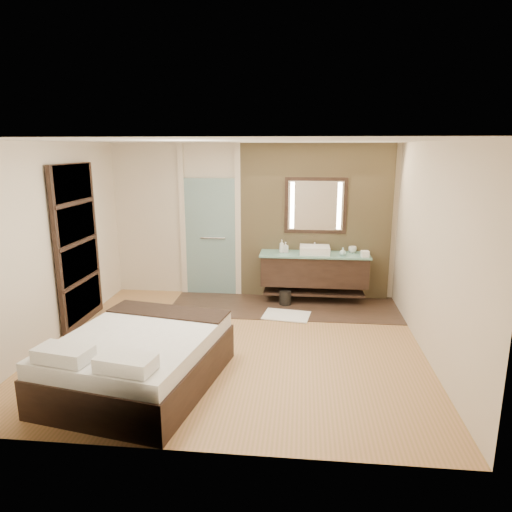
# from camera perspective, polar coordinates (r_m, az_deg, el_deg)

# --- Properties ---
(floor) EXTENTS (5.00, 5.00, 0.00)m
(floor) POSITION_cam_1_polar(r_m,az_deg,el_deg) (6.33, -2.70, -11.05)
(floor) COLOR #A17943
(floor) RESTS_ON ground
(tile_strip) EXTENTS (3.80, 1.30, 0.01)m
(tile_strip) POSITION_cam_1_polar(r_m,az_deg,el_deg) (7.76, 3.48, -6.31)
(tile_strip) COLOR #35271D
(tile_strip) RESTS_ON floor
(stone_wall) EXTENTS (2.60, 0.08, 2.70)m
(stone_wall) POSITION_cam_1_polar(r_m,az_deg,el_deg) (8.01, 7.39, 4.18)
(stone_wall) COLOR #9D865A
(stone_wall) RESTS_ON floor
(vanity) EXTENTS (1.85, 0.55, 0.88)m
(vanity) POSITION_cam_1_polar(r_m,az_deg,el_deg) (7.89, 7.27, -1.68)
(vanity) COLOR black
(vanity) RESTS_ON stone_wall
(mirror_unit) EXTENTS (1.06, 0.04, 0.96)m
(mirror_unit) POSITION_cam_1_polar(r_m,az_deg,el_deg) (7.92, 7.46, 6.26)
(mirror_unit) COLOR black
(mirror_unit) RESTS_ON stone_wall
(frosted_door) EXTENTS (1.10, 0.12, 2.70)m
(frosted_door) POSITION_cam_1_polar(r_m,az_deg,el_deg) (8.20, -5.70, 2.98)
(frosted_door) COLOR #B6E6E5
(frosted_door) RESTS_ON floor
(shoji_partition) EXTENTS (0.06, 1.20, 2.40)m
(shoji_partition) POSITION_cam_1_polar(r_m,az_deg,el_deg) (7.25, -21.40, 1.26)
(shoji_partition) COLOR black
(shoji_partition) RESTS_ON floor
(bed) EXTENTS (1.89, 2.20, 0.75)m
(bed) POSITION_cam_1_polar(r_m,az_deg,el_deg) (5.40, -14.40, -12.37)
(bed) COLOR black
(bed) RESTS_ON floor
(bath_mat) EXTENTS (0.79, 0.60, 0.02)m
(bath_mat) POSITION_cam_1_polar(r_m,az_deg,el_deg) (7.33, 3.82, -7.41)
(bath_mat) COLOR white
(bath_mat) RESTS_ON floor
(waste_bin) EXTENTS (0.25, 0.25, 0.25)m
(waste_bin) POSITION_cam_1_polar(r_m,az_deg,el_deg) (7.80, 3.68, -5.25)
(waste_bin) COLOR black
(waste_bin) RESTS_ON floor
(tissue_box) EXTENTS (0.13, 0.13, 0.10)m
(tissue_box) POSITION_cam_1_polar(r_m,az_deg,el_deg) (7.71, 13.47, 0.26)
(tissue_box) COLOR white
(tissue_box) RESTS_ON vanity
(soap_bottle_a) EXTENTS (0.10, 0.10, 0.22)m
(soap_bottle_a) POSITION_cam_1_polar(r_m,az_deg,el_deg) (7.83, 3.24, 1.25)
(soap_bottle_a) COLOR silver
(soap_bottle_a) RESTS_ON vanity
(soap_bottle_b) EXTENTS (0.11, 0.11, 0.18)m
(soap_bottle_b) POSITION_cam_1_polar(r_m,az_deg,el_deg) (7.83, 3.70, 1.11)
(soap_bottle_b) COLOR #B2B2B2
(soap_bottle_b) RESTS_ON vanity
(soap_bottle_c) EXTENTS (0.13, 0.13, 0.14)m
(soap_bottle_c) POSITION_cam_1_polar(r_m,az_deg,el_deg) (7.71, 10.80, 0.54)
(soap_bottle_c) COLOR #A2CCC8
(soap_bottle_c) RESTS_ON vanity
(cup) EXTENTS (0.15, 0.15, 0.11)m
(cup) POSITION_cam_1_polar(r_m,az_deg,el_deg) (7.98, 11.97, 0.81)
(cup) COLOR silver
(cup) RESTS_ON vanity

